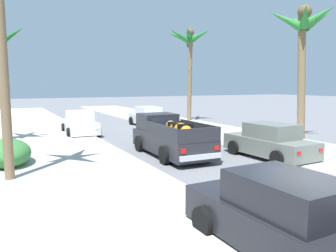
% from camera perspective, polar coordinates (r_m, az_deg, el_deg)
% --- Properties ---
extents(ground_plane, '(160.00, 160.00, 0.00)m').
position_cam_1_polar(ground_plane, '(10.13, 24.03, -11.90)').
color(ground_plane, slate).
extents(sidewalk_left, '(5.39, 60.00, 0.12)m').
position_cam_1_polar(sidewalk_left, '(18.35, -19.45, -3.13)').
color(sidewalk_left, beige).
rests_on(sidewalk_left, ground).
extents(sidewalk_right, '(5.39, 60.00, 0.12)m').
position_cam_1_polar(sidewalk_right, '(22.26, 8.37, -1.05)').
color(sidewalk_right, beige).
rests_on(sidewalk_right, ground).
extents(curb_left, '(0.16, 60.00, 0.10)m').
position_cam_1_polar(curb_left, '(18.56, -15.48, -2.90)').
color(curb_left, silver).
rests_on(curb_left, ground).
extents(curb_right, '(0.16, 60.00, 0.10)m').
position_cam_1_polar(curb_right, '(21.54, 5.56, -1.31)').
color(curb_right, silver).
rests_on(curb_right, ground).
extents(pickup_truck, '(2.33, 5.26, 1.80)m').
position_cam_1_polar(pickup_truck, '(15.05, 0.31, -1.99)').
color(pickup_truck, '#28282D').
rests_on(pickup_truck, ground).
extents(car_left_near, '(2.17, 4.32, 1.54)m').
position_cam_1_polar(car_left_near, '(22.08, -15.09, 0.42)').
color(car_left_near, silver).
rests_on(car_left_near, ground).
extents(car_right_near, '(2.09, 4.29, 1.54)m').
position_cam_1_polar(car_right_near, '(25.82, -3.56, 1.59)').
color(car_right_near, silver).
rests_on(car_right_near, ground).
extents(car_right_mid, '(2.07, 4.28, 1.54)m').
position_cam_1_polar(car_right_mid, '(6.76, 19.53, -14.87)').
color(car_right_mid, black).
rests_on(car_right_mid, ground).
extents(car_left_far, '(2.14, 4.31, 1.54)m').
position_cam_1_polar(car_left_far, '(15.13, 17.33, -2.65)').
color(car_left_far, slate).
rests_on(car_left_far, ground).
extents(palm_tree_right_fore, '(3.63, 3.58, 8.08)m').
position_cam_1_polar(palm_tree_right_fore, '(29.13, 3.62, 13.93)').
color(palm_tree_right_fore, brown).
rests_on(palm_tree_right_fore, ground).
extents(palm_tree_right_mid, '(3.59, 3.54, 7.73)m').
position_cam_1_polar(palm_tree_right_mid, '(20.91, 22.58, 14.37)').
color(palm_tree_right_mid, brown).
rests_on(palm_tree_right_mid, ground).
extents(hedge_bush, '(1.80, 2.80, 1.10)m').
position_cam_1_polar(hedge_bush, '(14.33, -26.33, -4.27)').
color(hedge_bush, '#387538').
rests_on(hedge_bush, ground).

